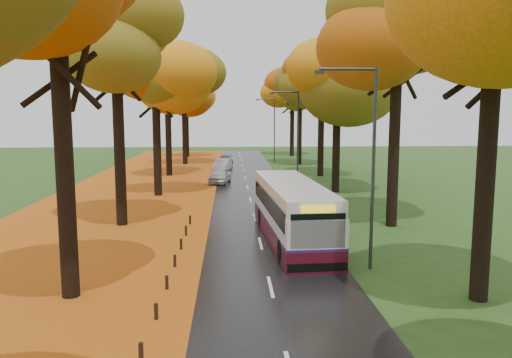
{
  "coord_description": "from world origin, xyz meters",
  "views": [
    {
      "loc": [
        -1.42,
        -11.2,
        6.27
      ],
      "look_at": [
        0.0,
        16.1,
        2.6
      ],
      "focal_mm": 35.0,
      "sensor_mm": 36.0,
      "label": 1
    }
  ],
  "objects": [
    {
      "name": "car_white",
      "position": [
        -2.35,
        32.69,
        0.73
      ],
      "size": [
        2.2,
        4.23,
        1.37
      ],
      "primitive_type": "imported",
      "rotation": [
        0.0,
        0.0,
        -0.15
      ],
      "color": "#B9B8BD",
      "rests_on": "road"
    },
    {
      "name": "trees_left",
      "position": [
        -7.18,
        27.06,
        9.53
      ],
      "size": [
        9.2,
        74.0,
        13.88
      ],
      "color": "black",
      "rests_on": "ground"
    },
    {
      "name": "streetlamp_mid",
      "position": [
        3.95,
        30.0,
        4.71
      ],
      "size": [
        2.45,
        0.18,
        8.0
      ],
      "color": "#333538",
      "rests_on": "ground"
    },
    {
      "name": "car_dark",
      "position": [
        -2.13,
        46.01,
        0.62
      ],
      "size": [
        2.24,
        4.22,
        1.17
      ],
      "primitive_type": "imported",
      "rotation": [
        0.0,
        0.0,
        -0.16
      ],
      "color": "black",
      "rests_on": "road"
    },
    {
      "name": "leaf_verge",
      "position": [
        -9.0,
        25.0,
        0.01
      ],
      "size": [
        12.0,
        90.0,
        0.02
      ],
      "primitive_type": "cube",
      "color": "#9A3E0E",
      "rests_on": "ground"
    },
    {
      "name": "trees_right",
      "position": [
        7.19,
        26.91,
        9.69
      ],
      "size": [
        9.3,
        74.2,
        13.96
      ],
      "color": "black",
      "rests_on": "ground"
    },
    {
      "name": "car_silver",
      "position": [
        -2.24,
        41.56,
        0.72
      ],
      "size": [
        2.04,
        4.32,
        1.37
      ],
      "primitive_type": "imported",
      "rotation": [
        0.0,
        0.0,
        -0.15
      ],
      "color": "#999BA0",
      "rests_on": "road"
    },
    {
      "name": "bollard_row",
      "position": [
        -3.7,
        4.7,
        0.26
      ],
      "size": [
        0.11,
        23.51,
        0.52
      ],
      "color": "black",
      "rests_on": "ground"
    },
    {
      "name": "leaf_drift",
      "position": [
        -3.05,
        25.0,
        0.04
      ],
      "size": [
        0.9,
        90.0,
        0.01
      ],
      "primitive_type": "cube",
      "color": "#C76614",
      "rests_on": "road"
    },
    {
      "name": "streetlamp_far",
      "position": [
        3.95,
        52.0,
        4.71
      ],
      "size": [
        2.45,
        0.18,
        8.0
      ],
      "color": "#333538",
      "rests_on": "ground"
    },
    {
      "name": "road",
      "position": [
        0.0,
        25.0,
        0.02
      ],
      "size": [
        6.5,
        90.0,
        0.04
      ],
      "primitive_type": "cube",
      "color": "black",
      "rests_on": "ground"
    },
    {
      "name": "streetlamp_near",
      "position": [
        3.95,
        8.0,
        4.71
      ],
      "size": [
        2.45,
        0.18,
        8.0
      ],
      "color": "#333538",
      "rests_on": "ground"
    },
    {
      "name": "centre_line",
      "position": [
        0.0,
        25.0,
        0.04
      ],
      "size": [
        0.12,
        90.0,
        0.01
      ],
      "primitive_type": "cube",
      "color": "silver",
      "rests_on": "road"
    },
    {
      "name": "bus",
      "position": [
        1.59,
        12.62,
        1.52
      ],
      "size": [
        3.13,
        10.88,
        2.83
      ],
      "rotation": [
        0.0,
        0.0,
        0.06
      ],
      "color": "#460B18",
      "rests_on": "road"
    }
  ]
}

